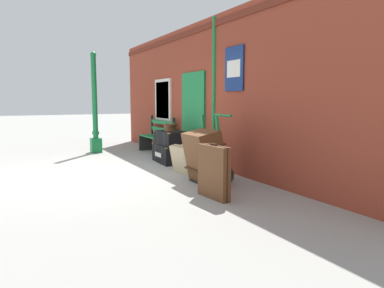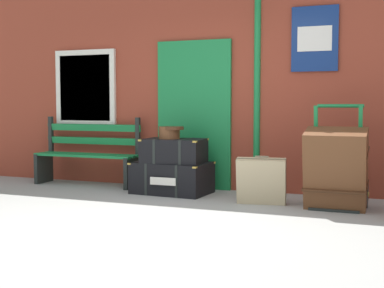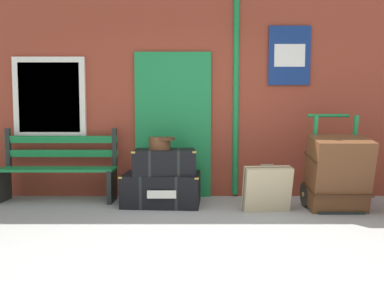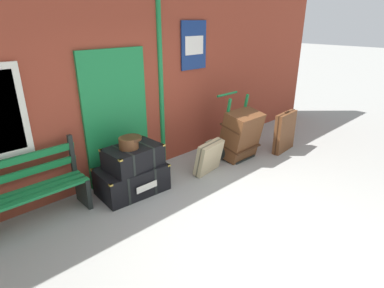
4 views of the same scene
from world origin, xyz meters
name	(u,v)px [view 2 (image 2 of 4)]	position (x,y,z in m)	size (l,w,h in m)	color
ground_plane	(146,227)	(0.00, 0.00, 0.00)	(60.00, 60.00, 0.00)	gray
brick_facade	(225,76)	(-0.02, 2.60, 1.60)	(10.40, 0.35, 3.20)	brown
platform_bench	(88,155)	(-2.02, 2.16, 0.44)	(1.60, 0.43, 1.01)	#197A3D
steamer_trunk_base	(172,178)	(-0.55, 1.92, 0.21)	(1.05, 0.72, 0.43)	black
steamer_trunk_middle	(174,151)	(-0.51, 1.90, 0.58)	(0.83, 0.58, 0.33)	black
round_hatbox	(170,132)	(-0.57, 1.89, 0.84)	(0.34, 0.30, 0.16)	brown
porters_trolley	(337,184)	(1.64, 1.73, 0.27)	(0.71, 0.56, 1.21)	black
large_brown_trunk	(336,168)	(1.64, 1.56, 0.47)	(0.70, 0.60, 0.95)	brown
suitcase_beige	(261,181)	(0.77, 1.55, 0.29)	(0.61, 0.34, 0.59)	tan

